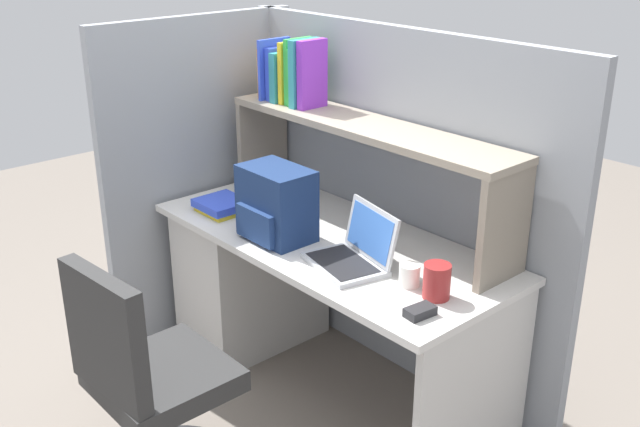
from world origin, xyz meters
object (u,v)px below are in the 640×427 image
at_px(backpack, 275,204).
at_px(laptop, 354,252).
at_px(computer_mouse, 420,312).
at_px(office_chair, 152,398).
at_px(snack_canister, 437,281).
at_px(paper_cup, 409,275).

bearing_deg(backpack, laptop, 9.16).
height_order(laptop, computer_mouse, laptop).
xyz_separation_m(laptop, office_chair, (-0.20, -0.79, -0.39)).
xyz_separation_m(snack_canister, office_chair, (-0.57, -0.82, -0.40)).
distance_m(computer_mouse, paper_cup, 0.22).
height_order(laptop, paper_cup, laptop).
xyz_separation_m(paper_cup, office_chair, (-0.45, -0.82, -0.38)).
height_order(laptop, office_chair, laptop).
bearing_deg(office_chair, snack_canister, -129.68).
xyz_separation_m(laptop, computer_mouse, (0.42, -0.11, -0.03)).
relative_size(laptop, office_chair, 0.39).
bearing_deg(backpack, office_chair, -74.71).
bearing_deg(laptop, backpack, -170.84).
relative_size(computer_mouse, office_chair, 0.11).
bearing_deg(snack_canister, computer_mouse, -70.85).
xyz_separation_m(computer_mouse, paper_cup, (-0.17, 0.14, 0.02)).
distance_m(paper_cup, office_chair, 1.01).
xyz_separation_m(laptop, paper_cup, (0.25, 0.03, -0.01)).
distance_m(snack_canister, office_chair, 1.08).
bearing_deg(computer_mouse, office_chair, -125.58).
bearing_deg(paper_cup, computer_mouse, -38.50).
bearing_deg(snack_canister, backpack, -172.89).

